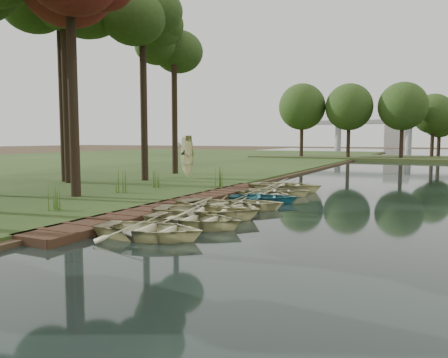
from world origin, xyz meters
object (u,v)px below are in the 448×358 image
at_px(rowboat_0, 150,227).
at_px(stored_rowboat, 188,174).
at_px(boardwalk, 183,204).
at_px(rowboat_1, 194,217).
at_px(rowboat_2, 207,208).

distance_m(rowboat_0, stored_rowboat, 17.02).
height_order(rowboat_0, stored_rowboat, stored_rowboat).
distance_m(boardwalk, rowboat_1, 4.66).
relative_size(rowboat_0, rowboat_2, 0.87).
relative_size(rowboat_0, rowboat_1, 0.99).
relative_size(boardwalk, rowboat_2, 4.14).
bearing_deg(rowboat_0, rowboat_2, -8.33).
xyz_separation_m(rowboat_0, rowboat_2, (0.04, 3.44, 0.05)).
relative_size(boardwalk, rowboat_0, 4.77).
height_order(rowboat_0, rowboat_2, rowboat_2).
distance_m(boardwalk, rowboat_2, 3.36).
bearing_deg(stored_rowboat, boardwalk, -153.38).
distance_m(rowboat_1, rowboat_2, 1.51).
bearing_deg(boardwalk, stored_rowboat, 119.87).
height_order(boardwalk, rowboat_0, rowboat_0).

